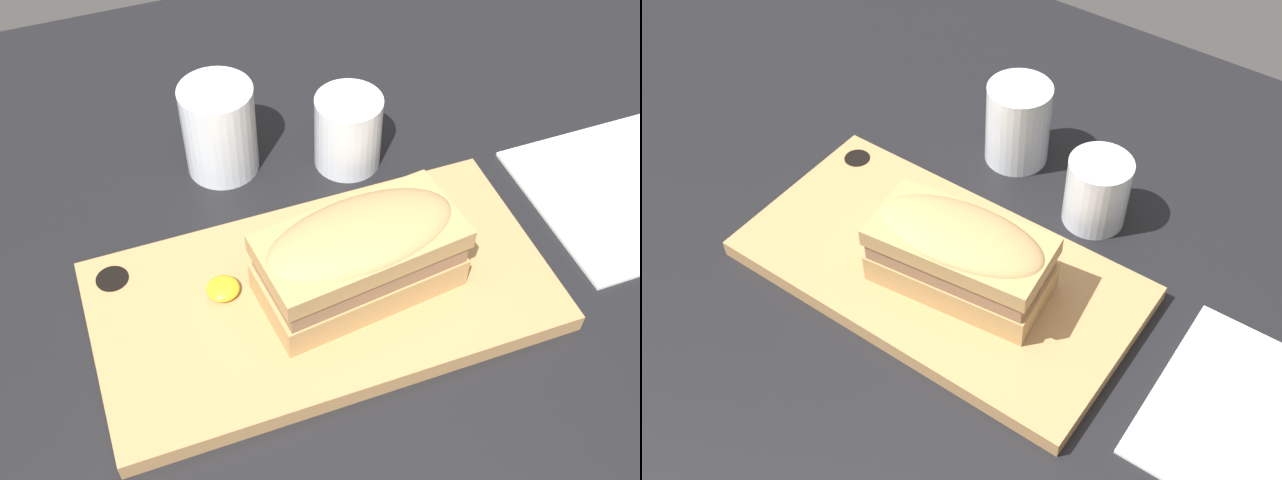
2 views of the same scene
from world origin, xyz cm
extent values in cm
cube|color=black|center=(0.00, 0.00, 1.00)|extent=(189.67, 104.73, 2.00)
cube|color=tan|center=(-9.43, 0.62, 2.91)|extent=(39.59, 20.64, 1.81)
cylinder|color=black|center=(-26.33, 8.05, 3.40)|extent=(2.89, 2.89, 0.91)
cube|color=tan|center=(-6.38, -0.43, 5.35)|extent=(17.77, 10.10, 3.08)
cube|color=#936B4C|center=(-6.38, -0.43, 7.83)|extent=(17.06, 9.69, 1.87)
cube|color=tan|center=(-6.38, -0.43, 9.69)|extent=(17.77, 10.10, 1.85)
ellipsoid|color=tan|center=(-6.38, -0.43, 10.46)|extent=(17.42, 9.90, 2.78)
ellipsoid|color=gold|center=(-17.56, 3.27, 4.38)|extent=(2.86, 2.86, 1.14)
cylinder|color=silver|center=(-12.94, 20.42, 6.86)|extent=(7.27, 7.27, 9.72)
cylinder|color=silver|center=(-12.94, 20.42, 4.39)|extent=(6.40, 6.40, 4.38)
cylinder|color=silver|center=(-0.81, 16.80, 5.94)|extent=(6.75, 6.75, 7.88)
cylinder|color=#470A14|center=(-0.81, 16.80, 4.94)|extent=(6.07, 6.07, 5.48)
cube|color=white|center=(24.27, 2.86, 2.20)|extent=(20.59, 18.90, 0.40)
camera|label=1|loc=(-24.04, -38.83, 59.08)|focal=45.00mm
camera|label=2|loc=(22.26, -40.47, 64.09)|focal=45.00mm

